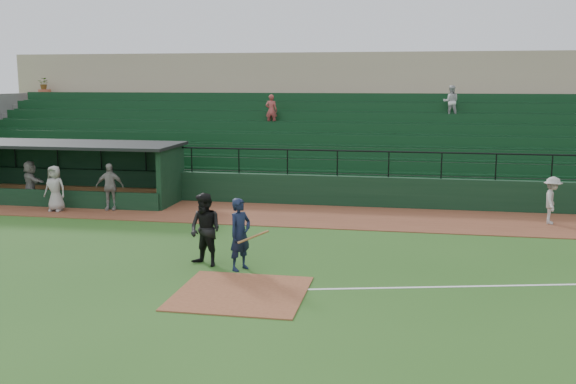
# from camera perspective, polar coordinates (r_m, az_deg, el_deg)

# --- Properties ---
(ground) EXTENTS (90.00, 90.00, 0.00)m
(ground) POSITION_cam_1_polar(r_m,az_deg,el_deg) (16.39, -3.26, -7.76)
(ground) COLOR #27511A
(ground) RESTS_ON ground
(warning_track) EXTENTS (40.00, 4.00, 0.03)m
(warning_track) POSITION_cam_1_polar(r_m,az_deg,el_deg) (23.98, 1.32, -2.07)
(warning_track) COLOR brown
(warning_track) RESTS_ON ground
(home_plate_dirt) EXTENTS (3.00, 3.00, 0.03)m
(home_plate_dirt) POSITION_cam_1_polar(r_m,az_deg,el_deg) (15.47, -4.15, -8.80)
(home_plate_dirt) COLOR brown
(home_plate_dirt) RESTS_ON ground
(stadium_structure) EXTENTS (38.00, 13.08, 6.40)m
(stadium_structure) POSITION_cam_1_polar(r_m,az_deg,el_deg) (31.96, 3.81, 5.03)
(stadium_structure) COLOR black
(stadium_structure) RESTS_ON ground
(dugout) EXTENTS (8.90, 3.20, 2.42)m
(dugout) POSITION_cam_1_polar(r_m,az_deg,el_deg) (28.42, -17.93, 2.01)
(dugout) COLOR black
(dugout) RESTS_ON ground
(batter_at_plate) EXTENTS (1.17, 0.83, 1.91)m
(batter_at_plate) POSITION_cam_1_polar(r_m,az_deg,el_deg) (17.10, -4.20, -3.71)
(batter_at_plate) COLOR black
(batter_at_plate) RESTS_ON ground
(umpire) EXTENTS (1.18, 1.07, 1.97)m
(umpire) POSITION_cam_1_polar(r_m,az_deg,el_deg) (17.57, -7.24, -3.30)
(umpire) COLOR black
(umpire) RESTS_ON ground
(runner) EXTENTS (0.81, 1.16, 1.64)m
(runner) POSITION_cam_1_polar(r_m,az_deg,el_deg) (24.18, 22.09, -0.68)
(runner) COLOR #AAA39F
(runner) RESTS_ON warning_track
(dugout_player_a) EXTENTS (1.12, 0.67, 1.79)m
(dugout_player_a) POSITION_cam_1_polar(r_m,az_deg,el_deg) (25.73, -15.33, 0.46)
(dugout_player_a) COLOR gray
(dugout_player_a) RESTS_ON warning_track
(dugout_player_b) EXTENTS (0.86, 0.58, 1.73)m
(dugout_player_b) POSITION_cam_1_polar(r_m,az_deg,el_deg) (26.11, -19.71, 0.30)
(dugout_player_b) COLOR #A19C97
(dugout_player_b) RESTS_ON warning_track
(dugout_player_c) EXTENTS (1.58, 1.36, 1.72)m
(dugout_player_c) POSITION_cam_1_polar(r_m,az_deg,el_deg) (28.18, -21.58, 0.83)
(dugout_player_c) COLOR gray
(dugout_player_c) RESTS_ON warning_track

